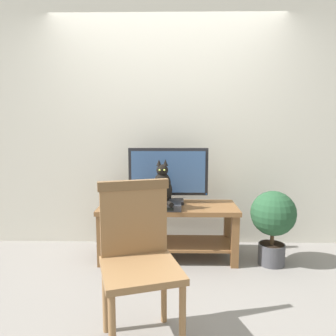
# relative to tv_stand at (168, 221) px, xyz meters

# --- Properties ---
(ground_plane) EXTENTS (12.00, 12.00, 0.00)m
(ground_plane) POSITION_rel_tv_stand_xyz_m (-0.02, -0.60, -0.38)
(ground_plane) COLOR gray
(back_wall) EXTENTS (7.00, 0.12, 2.80)m
(back_wall) POSITION_rel_tv_stand_xyz_m (-0.02, 0.49, 1.02)
(back_wall) COLOR beige
(back_wall) RESTS_ON ground
(tv_stand) EXTENTS (1.35, 0.52, 0.54)m
(tv_stand) POSITION_rel_tv_stand_xyz_m (0.00, 0.00, 0.00)
(tv_stand) COLOR brown
(tv_stand) RESTS_ON ground
(tv) EXTENTS (0.80, 0.20, 0.56)m
(tv) POSITION_rel_tv_stand_xyz_m (0.00, 0.10, 0.46)
(tv) COLOR black
(tv) RESTS_ON tv_stand
(media_box) EXTENTS (0.35, 0.29, 0.06)m
(media_box) POSITION_rel_tv_stand_xyz_m (-0.05, -0.11, 0.19)
(media_box) COLOR #2D2D30
(media_box) RESTS_ON tv_stand
(cat) EXTENTS (0.20, 0.33, 0.42)m
(cat) POSITION_rel_tv_stand_xyz_m (-0.05, -0.13, 0.37)
(cat) COLOR black
(cat) RESTS_ON media_box
(wooden_chair) EXTENTS (0.56, 0.56, 0.98)m
(wooden_chair) POSITION_rel_tv_stand_xyz_m (-0.16, -1.22, 0.19)
(wooden_chair) COLOR olive
(wooden_chair) RESTS_ON ground
(book_stack) EXTENTS (0.24, 0.18, 0.10)m
(book_stack) POSITION_rel_tv_stand_xyz_m (-0.51, 0.05, 0.21)
(book_stack) COLOR #B2332D
(book_stack) RESTS_ON tv_stand
(potted_plant) EXTENTS (0.42, 0.42, 0.71)m
(potted_plant) POSITION_rel_tv_stand_xyz_m (1.00, -0.14, 0.06)
(potted_plant) COLOR #47474C
(potted_plant) RESTS_ON ground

